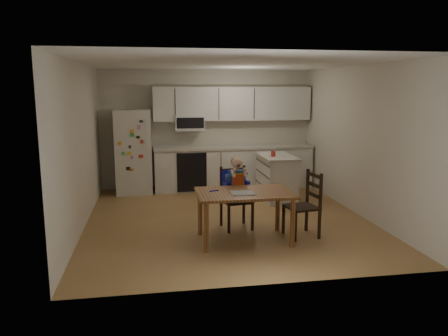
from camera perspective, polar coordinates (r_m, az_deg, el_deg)
name	(u,v)px	position (r m, az deg, el deg)	size (l,w,h in m)	color
room	(222,140)	(7.46, -0.26, 3.67)	(4.52, 5.01, 2.51)	olive
refrigerator	(134,152)	(9.08, -11.71, 2.11)	(0.72, 0.70, 1.70)	silver
kitchen_run	(232,147)	(9.31, 1.03, 2.70)	(3.37, 0.62, 2.15)	silver
kitchen_island	(276,177)	(8.51, 6.86, -1.16)	(0.61, 1.16, 0.85)	silver
red_cup	(273,154)	(8.27, 6.44, 1.88)	(0.09, 0.09, 0.11)	red
dining_table	(245,198)	(6.08, 2.71, -3.99)	(1.32, 0.85, 0.71)	brown
napkin	(243,193)	(5.95, 2.47, -3.28)	(0.31, 0.27, 0.01)	#B1B1B6
toddler_spoon	(213,191)	(6.07, -1.40, -3.00)	(0.02, 0.02, 0.12)	#1D1BC9
chair_booster	(236,185)	(6.65, 1.53, -2.25)	(0.47, 0.47, 1.10)	black
chair_side	(308,200)	(6.42, 10.87, -4.10)	(0.48, 0.48, 0.95)	black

